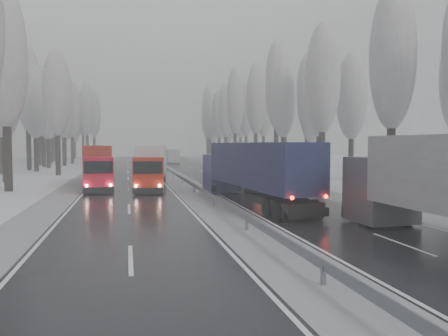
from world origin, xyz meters
name	(u,v)px	position (x,y,z in m)	size (l,w,h in m)	color
ground	(276,252)	(0.00, 0.00, 0.00)	(260.00, 260.00, 0.00)	silver
carriageway_right	(229,181)	(5.25, 30.00, 0.01)	(7.50, 200.00, 0.03)	black
carriageway_left	(128,183)	(-5.25, 30.00, 0.01)	(7.50, 200.00, 0.03)	black
median_slush	(180,182)	(0.00, 30.00, 0.02)	(3.00, 200.00, 0.04)	#95979C
shoulder_right	(273,180)	(10.20, 30.00, 0.02)	(2.40, 200.00, 0.04)	#95979C
shoulder_left	(77,184)	(-10.20, 30.00, 0.02)	(2.40, 200.00, 0.04)	#95979C
median_guardrail	(180,177)	(0.00, 29.99, 0.60)	(0.12, 200.00, 0.76)	slate
tree_16	(393,58)	(15.04, 15.67, 10.67)	(3.60, 3.60, 16.53)	black
tree_18	(323,79)	(14.51, 27.03, 10.70)	(3.60, 3.60, 16.58)	black
tree_19	(352,97)	(20.02, 31.03, 9.42)	(3.60, 3.60, 14.57)	black
tree_20	(319,94)	(17.90, 35.17, 10.14)	(3.60, 3.60, 15.71)	black
tree_21	(322,84)	(20.12, 39.17, 12.00)	(3.60, 3.60, 18.62)	black
tree_22	(283,101)	(17.02, 45.60, 10.24)	(3.60, 3.60, 15.86)	black
tree_23	(312,114)	(23.31, 49.60, 8.77)	(3.60, 3.60, 13.55)	black
tree_24	(277,86)	(17.90, 51.02, 13.19)	(3.60, 3.60, 20.49)	black
tree_25	(307,94)	(24.81, 55.02, 12.52)	(3.60, 3.60, 19.44)	black
tree_26	(256,99)	(17.56, 61.27, 12.10)	(3.60, 3.60, 18.78)	black
tree_27	(285,106)	(24.72, 65.27, 11.36)	(3.60, 3.60, 17.62)	black
tree_28	(235,102)	(16.34, 71.95, 12.64)	(3.60, 3.60, 19.62)	black
tree_29	(264,109)	(23.71, 75.95, 11.67)	(3.60, 3.60, 18.11)	black
tree_30	(226,111)	(16.56, 81.70, 11.52)	(3.60, 3.60, 17.86)	black
tree_31	(246,111)	(22.48, 85.70, 11.97)	(3.60, 3.60, 18.58)	black
tree_32	(219,115)	(16.63, 89.21, 11.18)	(3.60, 3.60, 17.33)	black
tree_33	(228,123)	(19.77, 93.21, 9.26)	(3.60, 3.60, 14.33)	black
tree_34	(210,116)	(15.73, 96.32, 11.37)	(3.60, 3.60, 17.63)	black
tree_35	(241,116)	(24.94, 100.32, 11.77)	(3.60, 3.60, 18.25)	black
tree_36	(208,112)	(17.04, 106.16, 13.02)	(3.60, 3.60, 20.23)	black
tree_37	(229,122)	(24.02, 110.16, 10.56)	(3.60, 3.60, 16.37)	black
tree_38	(207,119)	(18.73, 116.73, 11.59)	(3.60, 3.60, 17.97)	black
tree_39	(214,124)	(21.55, 120.73, 10.45)	(3.60, 3.60, 16.19)	black
tree_58	(5,58)	(-15.13, 24.57, 11.10)	(3.60, 3.60, 17.21)	black
tree_60	(3,90)	(-17.75, 34.20, 9.59)	(3.60, 3.60, 14.84)	black
tree_62	(57,94)	(-13.94, 43.73, 10.36)	(3.60, 3.60, 16.04)	black
tree_64	(35,103)	(-18.26, 52.71, 9.96)	(3.60, 3.60, 15.42)	black
tree_65	(27,88)	(-20.05, 56.71, 12.55)	(3.60, 3.60, 19.48)	black
tree_66	(48,109)	(-18.16, 62.35, 9.84)	(3.60, 3.60, 15.23)	black
tree_67	(43,104)	(-19.54, 66.35, 11.03)	(3.60, 3.60, 17.09)	black
tree_68	(63,107)	(-16.58, 69.11, 10.75)	(3.60, 3.60, 16.65)	black
tree_69	(39,99)	(-21.42, 73.11, 12.46)	(3.60, 3.60, 19.35)	black
tree_70	(72,110)	(-16.33, 79.19, 11.03)	(3.60, 3.60, 17.09)	black
tree_71	(50,103)	(-21.09, 83.19, 12.63)	(3.60, 3.60, 19.61)	black
tree_72	(65,118)	(-18.93, 88.54, 9.76)	(3.60, 3.60, 15.11)	black
tree_73	(54,113)	(-21.82, 92.54, 11.11)	(3.60, 3.60, 17.22)	black
tree_74	(87,109)	(-15.07, 99.33, 12.67)	(3.60, 3.60, 19.68)	black
tree_75	(51,113)	(-24.20, 103.33, 11.99)	(3.60, 3.60, 18.60)	black
tree_76	(94,115)	(-14.05, 108.72, 11.95)	(3.60, 3.60, 18.55)	black
tree_77	(74,125)	(-19.66, 112.72, 9.26)	(3.60, 3.60, 14.32)	black
tree_78	(83,114)	(-17.56, 115.31, 12.59)	(3.60, 3.60, 19.55)	black
tree_79	(74,120)	(-20.33, 119.31, 11.01)	(3.60, 3.60, 17.07)	black
truck_blue_box	(252,168)	(2.77, 12.68, 2.38)	(3.95, 16.01, 4.07)	navy
truck_cream_box	(239,163)	(5.21, 25.44, 2.18)	(3.10, 14.68, 3.74)	beige
box_truck_distant	(172,156)	(4.05, 78.33, 1.47)	(2.45, 7.77, 2.89)	silver
truck_red_white	(152,163)	(-3.00, 26.51, 2.24)	(3.82, 15.07, 3.83)	#A11A08
truck_red_red	(96,163)	(-8.21, 27.74, 2.24)	(3.63, 15.08, 3.84)	red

